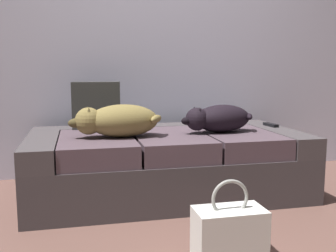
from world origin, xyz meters
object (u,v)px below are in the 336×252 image
dog_dark (218,118)px  handbag (229,233)px  couch (166,163)px  throw_pillow (96,105)px  dog_tan (117,121)px  tv_remote (271,125)px

dog_dark → handbag: size_ratio=1.46×
couch → dog_dark: bearing=-13.4°
couch → dog_dark: size_ratio=3.35×
couch → throw_pillow: 0.66m
dog_tan → dog_dark: size_ratio=1.12×
dog_tan → tv_remote: (1.18, 0.22, -0.09)m
throw_pillow → handbag: throw_pillow is taller
couch → dog_dark: 0.47m
dog_tan → handbag: bearing=-65.2°
couch → dog_tan: (-0.35, -0.12, 0.32)m
handbag → dog_dark: bearing=73.2°
handbag → couch: bearing=93.7°
throw_pillow → tv_remote: bearing=-7.9°
dog_dark → handbag: dog_dark is taller
dog_dark → couch: bearing=166.6°
dog_dark → handbag: 1.05m
couch → handbag: 1.02m
tv_remote → handbag: 1.39m
dog_dark → tv_remote: 0.53m
throw_pillow → handbag: 1.47m
dog_tan → throw_pillow: (-0.11, 0.40, 0.06)m
dog_tan → handbag: (0.41, -0.89, -0.41)m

